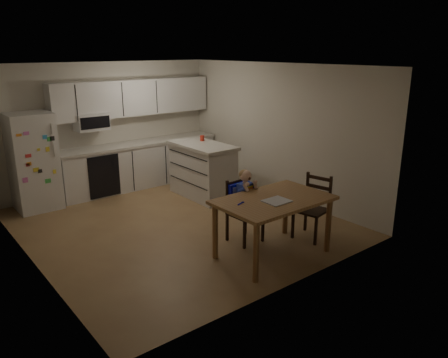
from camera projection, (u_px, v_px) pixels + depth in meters
room at (159, 143)px, 7.14m from camera, size 4.52×5.01×2.51m
refrigerator at (33, 162)px, 7.58m from camera, size 0.72×0.70×1.70m
kitchen_run at (137, 144)px, 8.87m from camera, size 3.37×0.62×2.15m
kitchen_island at (202, 170)px, 8.31m from camera, size 0.73×1.39×1.03m
red_cup at (202, 138)px, 8.42m from camera, size 0.08×0.08×0.10m
dining_table at (273, 206)px, 5.85m from camera, size 1.53×0.99×0.82m
napkin at (277, 201)px, 5.70m from camera, size 0.33×0.28×0.01m
toddler_spoon at (240, 204)px, 5.61m from camera, size 0.12×0.06×0.02m
chair_booster at (243, 198)px, 6.33m from camera, size 0.43×0.43×1.09m
chair_side at (315, 202)px, 6.52m from camera, size 0.50×0.50×0.95m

